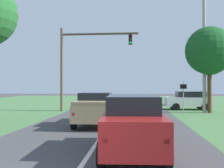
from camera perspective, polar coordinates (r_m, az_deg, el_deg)
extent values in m
plane|color=#424244|center=(15.79, -0.69, -8.80)|extent=(120.00, 120.00, 0.00)
cube|color=maroon|center=(9.07, 4.43, -9.41)|extent=(2.07, 4.99, 1.05)
cube|color=black|center=(9.23, 4.37, -4.21)|extent=(1.77, 3.11, 0.57)
cube|color=red|center=(6.69, -1.61, -12.21)|extent=(0.14, 0.07, 0.12)
cube|color=red|center=(6.75, 11.78, -12.08)|extent=(0.14, 0.07, 0.12)
cylinder|color=black|center=(10.68, -0.96, -10.90)|extent=(0.25, 0.73, 0.72)
cylinder|color=black|center=(10.73, 9.25, -10.84)|extent=(0.25, 0.73, 0.72)
cylinder|color=black|center=(7.71, -2.40, -15.01)|extent=(0.25, 0.73, 0.72)
cylinder|color=black|center=(7.78, 11.95, -14.87)|extent=(0.25, 0.73, 0.72)
cube|color=tan|center=(15.73, -3.46, -5.73)|extent=(2.12, 5.36, 0.89)
cube|color=black|center=(15.41, -3.58, -3.02)|extent=(1.80, 2.06, 0.62)
cube|color=#8F7D56|center=(14.05, -4.28, -4.13)|extent=(1.94, 2.06, 0.20)
cube|color=red|center=(13.27, -8.38, -6.52)|extent=(0.14, 0.06, 0.12)
cube|color=red|center=(13.04, -1.29, -6.64)|extent=(0.14, 0.06, 0.12)
cylinder|color=black|center=(17.54, -6.05, -6.64)|extent=(0.26, 0.81, 0.80)
cylinder|color=black|center=(17.32, 0.51, -6.72)|extent=(0.26, 0.81, 0.80)
cylinder|color=black|center=(14.32, -8.27, -8.04)|extent=(0.26, 0.81, 0.80)
cylinder|color=black|center=(14.05, -0.22, -8.19)|extent=(0.26, 0.81, 0.80)
cylinder|color=brown|center=(24.47, -10.86, 3.10)|extent=(0.24, 0.24, 7.60)
cube|color=#4C3D2B|center=(24.18, -2.73, 10.78)|extent=(6.97, 0.16, 0.16)
cube|color=black|center=(23.87, 4.02, 9.59)|extent=(0.32, 0.28, 0.90)
sphere|color=black|center=(23.78, 4.01, 10.36)|extent=(0.22, 0.22, 0.22)
sphere|color=black|center=(23.72, 4.01, 9.65)|extent=(0.22, 0.22, 0.22)
sphere|color=#1ED83F|center=(23.67, 4.01, 8.93)|extent=(0.22, 0.22, 0.22)
cylinder|color=gray|center=(22.28, 15.20, -2.98)|extent=(0.08, 0.08, 2.60)
cube|color=white|center=(22.23, 15.21, -0.54)|extent=(0.60, 0.03, 0.44)
cube|color=black|center=(22.22, 15.22, -0.54)|extent=(0.52, 0.01, 0.36)
cylinder|color=#4C351E|center=(23.94, 20.38, -1.36)|extent=(0.36, 0.36, 3.79)
sphere|color=#174E20|center=(24.12, 20.36, 6.81)|extent=(4.09, 4.09, 4.09)
cube|color=silver|center=(26.58, 16.17, -3.69)|extent=(4.39, 2.08, 0.87)
cube|color=black|center=(26.60, 16.63, -2.15)|extent=(2.66, 1.79, 0.55)
cube|color=red|center=(26.95, 11.36, -3.56)|extent=(0.06, 0.14, 0.12)
cube|color=red|center=(25.39, 11.89, -3.75)|extent=(0.06, 0.14, 0.12)
cylinder|color=black|center=(27.88, 18.41, -4.43)|extent=(0.69, 0.26, 0.68)
cylinder|color=black|center=(26.03, 19.55, -4.71)|extent=(0.69, 0.26, 0.68)
cylinder|color=black|center=(27.28, 12.96, -4.53)|extent=(0.69, 0.26, 0.68)
cylinder|color=black|center=(25.39, 13.72, -4.83)|extent=(0.69, 0.26, 0.68)
cylinder|color=#9E998E|center=(24.20, 19.36, 6.49)|extent=(0.28, 0.28, 10.40)
cylinder|color=#4C351E|center=(32.85, 20.45, -0.85)|extent=(0.36, 0.36, 4.07)
sphere|color=#186F30|center=(33.02, 20.44, 5.37)|extent=(4.12, 4.12, 4.12)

